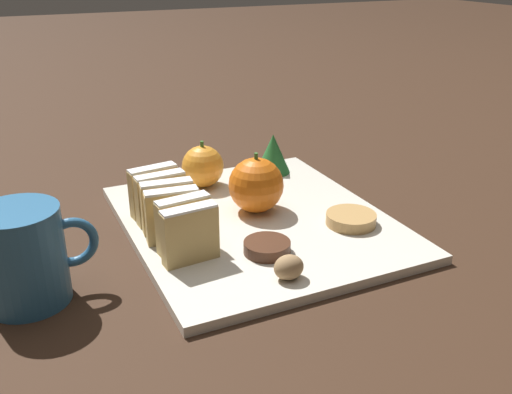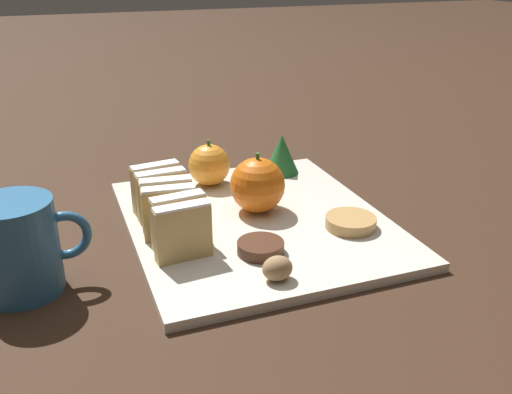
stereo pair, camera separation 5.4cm
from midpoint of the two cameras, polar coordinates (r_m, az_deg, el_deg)
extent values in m
plane|color=#382316|center=(0.76, -2.05, -2.94)|extent=(6.00, 6.00, 0.00)
cube|color=silver|center=(0.76, -2.05, -2.53)|extent=(0.33, 0.38, 0.01)
cube|color=tan|center=(0.65, -9.02, -3.90)|extent=(0.07, 0.02, 0.06)
cube|color=white|center=(0.63, -9.21, -1.20)|extent=(0.06, 0.02, 0.00)
cube|color=tan|center=(0.67, -9.54, -2.85)|extent=(0.07, 0.03, 0.06)
cube|color=white|center=(0.66, -9.73, -0.23)|extent=(0.06, 0.02, 0.00)
cube|color=tan|center=(0.70, -10.56, -1.98)|extent=(0.07, 0.03, 0.06)
cube|color=white|center=(0.68, -10.77, 0.56)|extent=(0.06, 0.02, 0.00)
cube|color=tan|center=(0.72, -10.96, -1.07)|extent=(0.07, 0.02, 0.06)
cube|color=white|center=(0.71, -11.17, 1.40)|extent=(0.06, 0.02, 0.00)
cube|color=tan|center=(0.75, -11.54, -0.25)|extent=(0.07, 0.02, 0.06)
cube|color=white|center=(0.73, -11.74, 2.14)|extent=(0.06, 0.02, 0.00)
cube|color=tan|center=(0.77, -12.17, 0.49)|extent=(0.07, 0.03, 0.06)
cube|color=white|center=(0.76, -12.38, 2.82)|extent=(0.07, 0.03, 0.00)
sphere|color=orange|center=(0.85, -7.17, 3.03)|extent=(0.06, 0.06, 0.06)
cylinder|color=#38702D|center=(0.84, -7.29, 5.21)|extent=(0.00, 0.01, 0.01)
sphere|color=orange|center=(0.76, -2.03, 1.17)|extent=(0.07, 0.07, 0.07)
cylinder|color=#38702D|center=(0.75, -2.08, 4.02)|extent=(0.01, 0.00, 0.01)
ellipsoid|color=#9E7A51|center=(0.61, 0.75, -7.09)|extent=(0.03, 0.03, 0.03)
cylinder|color=#472819|center=(0.67, -1.23, -5.08)|extent=(0.06, 0.06, 0.01)
cylinder|color=tan|center=(0.74, 7.42, -2.23)|extent=(0.06, 0.06, 0.01)
cone|color=#23662D|center=(0.90, -0.02, 4.36)|extent=(0.06, 0.06, 0.06)
cylinder|color=#2D6693|center=(0.64, -24.62, -5.49)|extent=(0.09, 0.09, 0.10)
torus|color=#2D6693|center=(0.63, -20.32, -4.33)|extent=(0.06, 0.01, 0.06)
camera|label=1|loc=(0.03, -92.09, -0.90)|focal=40.00mm
camera|label=2|loc=(0.03, 87.91, 0.90)|focal=40.00mm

